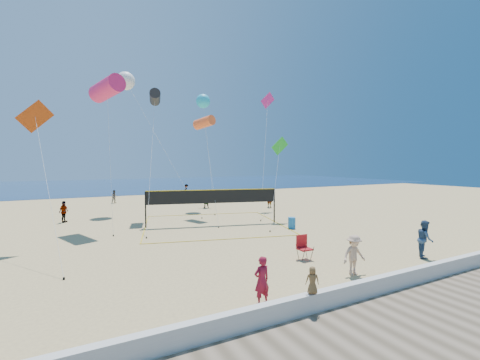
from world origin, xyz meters
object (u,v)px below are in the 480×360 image
trash_barrel (292,223)px  camp_chair (303,246)px  volleyball_net (213,200)px  woman (262,281)px

trash_barrel → camp_chair: bearing=-122.7°
trash_barrel → volleyball_net: (-4.35, 3.93, 1.44)m
volleyball_net → camp_chair: bearing=-73.0°
woman → trash_barrel: bearing=-136.2°
woman → trash_barrel: woman is taller
trash_barrel → woman: bearing=-131.5°
woman → trash_barrel: (8.31, 9.40, -0.40)m
camp_chair → volleyball_net: volleyball_net is taller
camp_chair → trash_barrel: 7.24m
trash_barrel → volleyball_net: 6.04m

